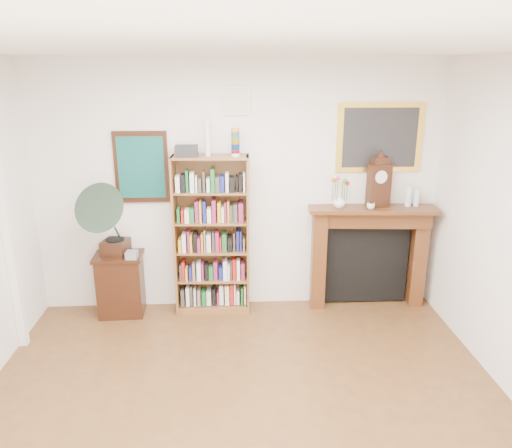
% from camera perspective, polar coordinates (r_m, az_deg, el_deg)
% --- Properties ---
extents(room, '(4.51, 5.01, 2.81)m').
position_cam_1_polar(room, '(3.19, -1.08, -6.32)').
color(room, '#59331B').
rests_on(room, ground).
extents(teal_poster, '(0.58, 0.04, 0.78)m').
position_cam_1_polar(teal_poster, '(5.57, -12.96, 6.33)').
color(teal_poster, black).
rests_on(teal_poster, back_wall).
extents(small_picture, '(0.26, 0.04, 0.30)m').
position_cam_1_polar(small_picture, '(5.41, -2.12, 13.91)').
color(small_picture, white).
rests_on(small_picture, back_wall).
extents(gilt_painting, '(0.95, 0.04, 0.75)m').
position_cam_1_polar(gilt_painting, '(5.69, 13.96, 9.55)').
color(gilt_painting, yellow).
rests_on(gilt_painting, back_wall).
extents(bookshelf, '(0.84, 0.33, 2.06)m').
position_cam_1_polar(bookshelf, '(5.51, -5.07, -0.38)').
color(bookshelf, brown).
rests_on(bookshelf, floor).
extents(side_cabinet, '(0.54, 0.40, 0.72)m').
position_cam_1_polar(side_cabinet, '(5.83, -15.20, -6.69)').
color(side_cabinet, black).
rests_on(side_cabinet, floor).
extents(fireplace, '(1.44, 0.44, 1.20)m').
position_cam_1_polar(fireplace, '(5.88, 12.74, -2.57)').
color(fireplace, '#472310').
rests_on(fireplace, floor).
extents(gramophone, '(0.65, 0.75, 0.86)m').
position_cam_1_polar(gramophone, '(5.45, -16.42, 0.94)').
color(gramophone, black).
rests_on(gramophone, side_cabinet).
extents(cd_stack, '(0.13, 0.13, 0.08)m').
position_cam_1_polar(cd_stack, '(5.54, -14.02, -3.44)').
color(cd_stack, '#A6A7B2').
rests_on(cd_stack, side_cabinet).
extents(mantel_clock, '(0.26, 0.18, 0.56)m').
position_cam_1_polar(mantel_clock, '(5.65, 13.87, 4.57)').
color(mantel_clock, black).
rests_on(mantel_clock, fireplace).
extents(flower_vase, '(0.14, 0.14, 0.14)m').
position_cam_1_polar(flower_vase, '(5.58, 9.50, 2.58)').
color(flower_vase, white).
rests_on(flower_vase, fireplace).
extents(teacup, '(0.10, 0.10, 0.07)m').
position_cam_1_polar(teacup, '(5.59, 12.98, 2.03)').
color(teacup, white).
rests_on(teacup, fireplace).
extents(bottle_left, '(0.07, 0.07, 0.24)m').
position_cam_1_polar(bottle_left, '(5.80, 17.03, 3.12)').
color(bottle_left, silver).
rests_on(bottle_left, fireplace).
extents(bottle_right, '(0.06, 0.06, 0.20)m').
position_cam_1_polar(bottle_right, '(5.84, 17.89, 2.93)').
color(bottle_right, silver).
rests_on(bottle_right, fireplace).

